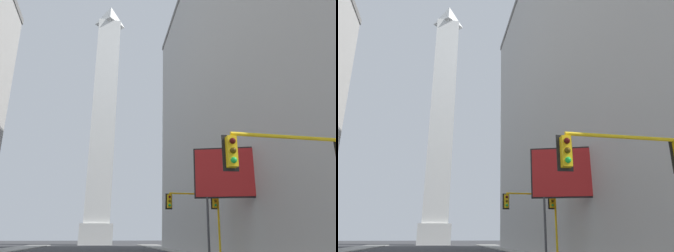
{
  "view_description": "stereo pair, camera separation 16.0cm",
  "coord_description": "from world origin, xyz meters",
  "views": [
    {
      "loc": [
        1.04,
        -2.86,
        1.96
      ],
      "look_at": [
        11.8,
        51.55,
        20.81
      ],
      "focal_mm": 35.0,
      "sensor_mm": 36.0,
      "label": 1
    },
    {
      "loc": [
        1.2,
        -2.89,
        1.96
      ],
      "look_at": [
        11.8,
        51.55,
        20.81
      ],
      "focal_mm": 35.0,
      "sensor_mm": 36.0,
      "label": 2
    }
  ],
  "objects": [
    {
      "name": "building_right",
      "position": [
        27.2,
        33.12,
        21.85
      ],
      "size": [
        29.46,
        57.66,
        43.69
      ],
      "color": "#B2AFAA",
      "rests_on": "ground_plane"
    },
    {
      "name": "obelisk",
      "position": [
        0.0,
        89.4,
        35.92
      ],
      "size": [
        8.43,
        8.43,
        74.48
      ],
      "color": "silver",
      "rests_on": "ground_plane"
    },
    {
      "name": "traffic_light_near_right",
      "position": [
        8.48,
        7.62,
        4.25
      ],
      "size": [
        5.33,
        0.52,
        5.56
      ],
      "color": "yellow",
      "rests_on": "ground_plane"
    },
    {
      "name": "traffic_light_mid_right",
      "position": [
        9.37,
        24.8,
        4.26
      ],
      "size": [
        4.81,
        0.5,
        5.6
      ],
      "color": "yellow",
      "rests_on": "ground_plane"
    },
    {
      "name": "billboard_sign",
      "position": [
        11.05,
        21.48,
        6.69
      ],
      "size": [
        5.76,
        2.2,
        8.88
      ],
      "color": "#3F3F42",
      "rests_on": "ground_plane"
    }
  ]
}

